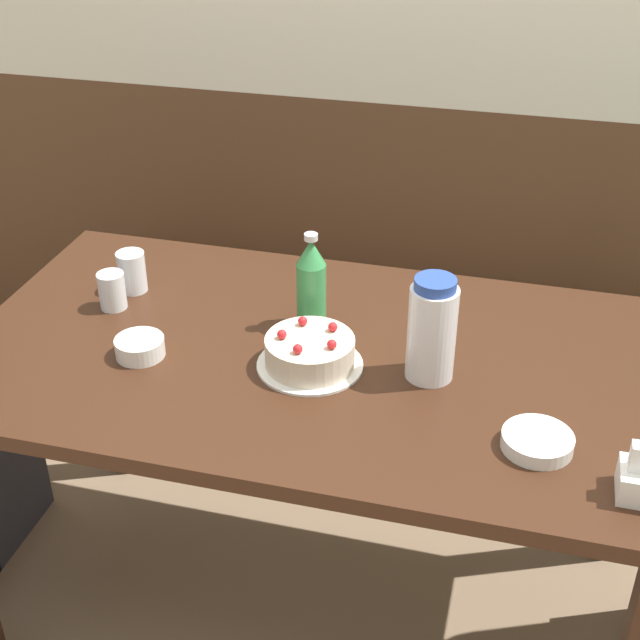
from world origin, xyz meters
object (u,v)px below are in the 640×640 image
object	(u,v)px
bowl_rice_small	(537,441)
bowl_soup_white	(140,347)
birthday_cake	(310,353)
soju_bottle	(311,283)
glass_tumbler_short	(112,291)
glass_water_tall	(132,272)
water_pitcher	(432,330)
bench_seat	(380,362)

from	to	relation	value
bowl_rice_small	bowl_soup_white	bearing A→B (deg)	173.09
birthday_cake	soju_bottle	size ratio (longest dim) A/B	0.99
birthday_cake	glass_tumbler_short	distance (m)	0.51
soju_bottle	glass_water_tall	bearing A→B (deg)	174.36
birthday_cake	glass_water_tall	size ratio (longest dim) A/B	2.25
water_pitcher	bowl_rice_small	xyz separation A→B (m)	(0.23, -0.18, -0.09)
bench_seat	bowl_rice_small	xyz separation A→B (m)	(0.48, -1.03, 0.58)
soju_bottle	bowl_soup_white	distance (m)	0.39
bowl_soup_white	glass_tumbler_short	world-z (taller)	glass_tumbler_short
bench_seat	bowl_soup_white	bearing A→B (deg)	-110.39
soju_bottle	bowl_rice_small	world-z (taller)	soju_bottle
bench_seat	birthday_cake	bearing A→B (deg)	-89.39
glass_water_tall	bowl_rice_small	bearing A→B (deg)	-20.39
birthday_cake	water_pitcher	world-z (taller)	water_pitcher
bench_seat	glass_water_tall	world-z (taller)	glass_water_tall
bowl_soup_white	bench_seat	bearing A→B (deg)	69.61
water_pitcher	glass_tumbler_short	size ratio (longest dim) A/B	2.57
bench_seat	bowl_rice_small	bearing A→B (deg)	-65.23
birthday_cake	soju_bottle	distance (m)	0.18
birthday_cake	bowl_rice_small	bearing A→B (deg)	-17.86
glass_water_tall	glass_tumbler_short	size ratio (longest dim) A/B	1.13
water_pitcher	soju_bottle	size ratio (longest dim) A/B	1.00
birthday_cake	bowl_soup_white	xyz separation A→B (m)	(-0.36, -0.05, -0.01)
soju_bottle	glass_tumbler_short	distance (m)	0.47
water_pitcher	bowl_rice_small	bearing A→B (deg)	-38.76
bench_seat	birthday_cake	size ratio (longest dim) A/B	8.38
glass_water_tall	water_pitcher	bearing A→B (deg)	-13.46
bench_seat	glass_tumbler_short	distance (m)	1.09
water_pitcher	bowl_soup_white	bearing A→B (deg)	-172.33
bowl_rice_small	water_pitcher	bearing A→B (deg)	141.24
water_pitcher	soju_bottle	xyz separation A→B (m)	(-0.28, 0.13, -0.00)
birthday_cake	glass_water_tall	distance (m)	0.53
bowl_soup_white	glass_water_tall	xyz separation A→B (m)	(-0.13, 0.26, 0.03)
birthday_cake	water_pitcher	distance (m)	0.26
bench_seat	soju_bottle	distance (m)	0.99
bowl_soup_white	glass_tumbler_short	bearing A→B (deg)	130.14
bench_seat	glass_tumbler_short	world-z (taller)	glass_tumbler_short
birthday_cake	soju_bottle	xyz separation A→B (m)	(-0.04, 0.16, 0.07)
bench_seat	water_pitcher	world-z (taller)	water_pitcher
glass_water_tall	glass_tumbler_short	xyz separation A→B (m)	(-0.01, -0.09, -0.01)
birthday_cake	soju_bottle	world-z (taller)	soju_bottle
glass_tumbler_short	bowl_rice_small	bearing A→B (deg)	-15.61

